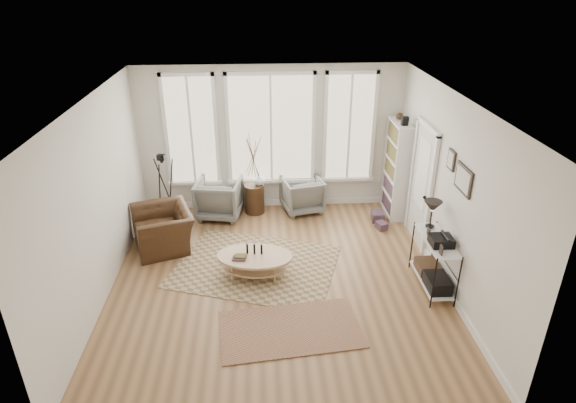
{
  "coord_description": "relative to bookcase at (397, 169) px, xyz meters",
  "views": [
    {
      "loc": [
        -0.24,
        -6.36,
        4.48
      ],
      "look_at": [
        0.2,
        0.6,
        1.1
      ],
      "focal_mm": 30.0,
      "sensor_mm": 36.0,
      "label": 1
    }
  ],
  "objects": [
    {
      "name": "accent_chair",
      "position": [
        -4.4,
        -1.05,
        -0.6
      ],
      "size": [
        1.34,
        1.26,
        0.71
      ],
      "primitive_type": "imported",
      "rotation": [
        0.0,
        0.0,
        -1.23
      ],
      "color": "#3C2515",
      "rests_on": "ground"
    },
    {
      "name": "tripod_camera",
      "position": [
        -4.46,
        -0.23,
        -0.29
      ],
      "size": [
        0.51,
        0.51,
        1.44
      ],
      "color": "black",
      "rests_on": "ground"
    },
    {
      "name": "rug_main",
      "position": [
        -2.79,
        -1.81,
        -0.95
      ],
      "size": [
        3.05,
        2.64,
        0.01
      ],
      "primitive_type": "cube",
      "rotation": [
        0.0,
        0.0,
        -0.32
      ],
      "color": "brown",
      "rests_on": "ground"
    },
    {
      "name": "armchair_right",
      "position": [
        -1.83,
        0.22,
        -0.6
      ],
      "size": [
        0.92,
        0.93,
        0.71
      ],
      "primitive_type": "imported",
      "rotation": [
        0.0,
        0.0,
        3.37
      ],
      "color": "slate",
      "rests_on": "ground"
    },
    {
      "name": "rug_runner",
      "position": [
        -2.31,
        -3.41,
        -0.94
      ],
      "size": [
        2.03,
        1.27,
        0.01
      ],
      "primitive_type": "cube",
      "rotation": [
        0.0,
        0.0,
        0.11
      ],
      "color": "maroon",
      "rests_on": "ground"
    },
    {
      "name": "room",
      "position": [
        -2.42,
        -2.2,
        0.47
      ],
      "size": [
        5.5,
        5.54,
        2.9
      ],
      "color": "#966B43",
      "rests_on": "ground"
    },
    {
      "name": "bookcase",
      "position": [
        0.0,
        0.0,
        0.0
      ],
      "size": [
        0.31,
        0.85,
        2.06
      ],
      "color": "white",
      "rests_on": "ground"
    },
    {
      "name": "coffee_table",
      "position": [
        -2.8,
        -2.07,
        -0.66
      ],
      "size": [
        1.3,
        0.93,
        0.56
      ],
      "color": "tan",
      "rests_on": "ground"
    },
    {
      "name": "book_stack_far",
      "position": [
        -0.39,
        -0.67,
        -0.89
      ],
      "size": [
        0.23,
        0.26,
        0.14
      ],
      "primitive_type": "cube",
      "rotation": [
        0.0,
        0.0,
        0.3
      ],
      "color": "maroon",
      "rests_on": "ground"
    },
    {
      "name": "bay_window",
      "position": [
        -2.44,
        0.49,
        0.65
      ],
      "size": [
        4.14,
        0.12,
        2.24
      ],
      "color": "#D9BA86",
      "rests_on": "ground"
    },
    {
      "name": "door",
      "position": [
        0.13,
        -1.08,
        0.17
      ],
      "size": [
        0.09,
        1.06,
        2.22
      ],
      "color": "silver",
      "rests_on": "ground"
    },
    {
      "name": "book_stack_near",
      "position": [
        -0.39,
        -0.33,
        -0.86
      ],
      "size": [
        0.25,
        0.31,
        0.19
      ],
      "primitive_type": "cube",
      "rotation": [
        0.0,
        0.0,
        -0.08
      ],
      "color": "maroon",
      "rests_on": "ground"
    },
    {
      "name": "armchair_left",
      "position": [
        -3.49,
        0.08,
        -0.56
      ],
      "size": [
        0.97,
        0.99,
        0.78
      ],
      "primitive_type": "imported",
      "rotation": [
        0.0,
        0.0,
        2.98
      ],
      "color": "slate",
      "rests_on": "ground"
    },
    {
      "name": "side_table",
      "position": [
        -2.8,
        0.2,
        -0.15
      ],
      "size": [
        0.4,
        0.4,
        1.67
      ],
      "color": "#3C2515",
      "rests_on": "ground"
    },
    {
      "name": "low_shelf",
      "position": [
        -0.06,
        -2.52,
        -0.44
      ],
      "size": [
        0.38,
        1.08,
        1.3
      ],
      "color": "white",
      "rests_on": "ground"
    },
    {
      "name": "vase",
      "position": [
        -2.7,
        0.22,
        -0.24
      ],
      "size": [
        0.29,
        0.29,
        0.24
      ],
      "primitive_type": "imported",
      "rotation": [
        0.0,
        0.0,
        0.3
      ],
      "color": "silver",
      "rests_on": "side_table"
    },
    {
      "name": "wall_art",
      "position": [
        0.14,
        -2.49,
        0.92
      ],
      "size": [
        0.04,
        0.88,
        0.44
      ],
      "color": "black",
      "rests_on": "ground"
    }
  ]
}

